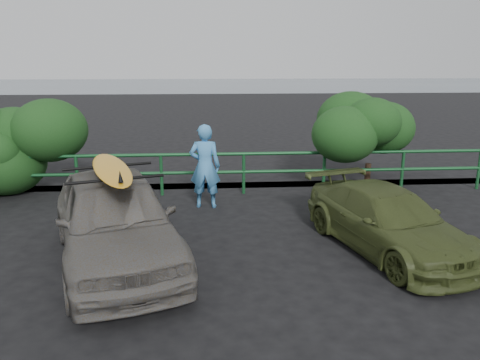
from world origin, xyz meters
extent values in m
plane|color=black|center=(0.00, 0.00, 0.00)|extent=(80.00, 80.00, 0.00)
plane|color=slate|center=(0.00, 60.00, 0.00)|extent=(200.00, 200.00, 0.00)
imported|color=#5F5A54|center=(-1.38, 1.12, 0.74)|extent=(3.00, 4.68, 1.48)
imported|color=#3D4820|center=(3.18, 1.30, 0.54)|extent=(2.45, 3.96, 1.07)
imported|color=#4793D5|center=(0.06, 3.99, 0.93)|extent=(0.72, 0.51, 1.87)
ellipsoid|color=orange|center=(-1.38, 1.12, 1.57)|extent=(1.26, 2.55, 0.07)
camera|label=1|loc=(0.12, -6.10, 3.21)|focal=35.00mm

